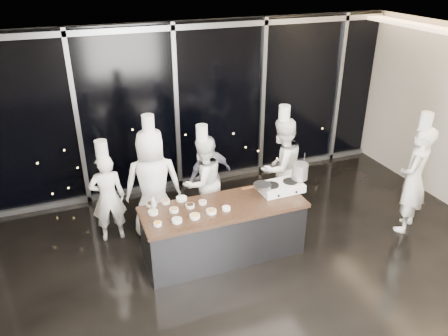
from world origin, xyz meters
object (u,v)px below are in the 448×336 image
object	(u,v)px
chef_left	(153,183)
chef_right	(281,167)
stock_pot	(300,171)
chef_far_left	(108,196)
stove	(281,187)
chef_center	(203,181)
frying_pan	(262,186)
guest	(210,176)
chef_side	(414,179)
demo_counter	(224,231)

from	to	relation	value
chef_left	chef_right	world-z (taller)	chef_left
stock_pot	chef_far_left	distance (m)	3.08
stove	chef_center	world-z (taller)	chef_center
frying_pan	chef_center	distance (m)	1.16
guest	stove	bearing A→B (deg)	107.43
stock_pot	chef_side	size ratio (longest dim) A/B	0.12
stock_pot	chef_center	world-z (taller)	chef_center
chef_left	guest	world-z (taller)	chef_left
frying_pan	chef_side	size ratio (longest dim) A/B	0.23
chef_far_left	chef_center	size ratio (longest dim) A/B	0.96
demo_counter	chef_right	size ratio (longest dim) A/B	1.22
demo_counter	chef_left	world-z (taller)	chef_left
chef_far_left	chef_side	bearing A→B (deg)	164.62
demo_counter	stove	size ratio (longest dim) A/B	3.62
chef_far_left	chef_left	distance (m)	0.74
chef_far_left	chef_right	bearing A→B (deg)	177.60
chef_left	stock_pot	bearing A→B (deg)	166.56
chef_center	guest	bearing A→B (deg)	-152.70
chef_center	chef_right	world-z (taller)	chef_right
demo_counter	chef_side	xyz separation A→B (m)	(3.17, -0.40, 0.49)
chef_side	chef_center	bearing A→B (deg)	-58.00
demo_counter	stove	bearing A→B (deg)	5.97
guest	chef_right	distance (m)	1.26
stock_pot	chef_center	bearing A→B (deg)	146.23
demo_counter	chef_far_left	distance (m)	1.94
chef_left	chef_right	size ratio (longest dim) A/B	1.04
stove	chef_side	distance (m)	2.23
chef_far_left	guest	bearing A→B (deg)	-174.09
stove	chef_left	distance (m)	2.04
demo_counter	frying_pan	size ratio (longest dim) A/B	5.12
demo_counter	chef_center	distance (m)	1.07
demo_counter	chef_left	size ratio (longest dim) A/B	1.18
demo_counter	guest	distance (m)	1.27
frying_pan	stock_pot	bearing A→B (deg)	2.50
guest	chef_right	bearing A→B (deg)	145.46
chef_far_left	chef_center	distance (m)	1.57
stove	chef_side	xyz separation A→B (m)	(2.17, -0.50, -0.02)
frying_pan	chef_center	xyz separation A→B (m)	(-0.64, 0.93, -0.26)
stove	stock_pot	size ratio (longest dim) A/B	2.69
chef_far_left	chef_right	size ratio (longest dim) A/B	0.86
frying_pan	stock_pot	world-z (taller)	stock_pot
stock_pot	chef_right	distance (m)	0.78
frying_pan	stove	bearing A→B (deg)	1.79
frying_pan	chef_right	world-z (taller)	chef_right
demo_counter	stock_pot	xyz separation A→B (m)	(1.34, 0.13, 0.71)
stock_pot	chef_left	bearing A→B (deg)	158.37
chef_far_left	chef_center	bearing A→B (deg)	178.98
chef_left	chef_center	xyz separation A→B (m)	(0.85, 0.02, -0.14)
stock_pot	chef_left	world-z (taller)	chef_left
stove	guest	distance (m)	1.38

